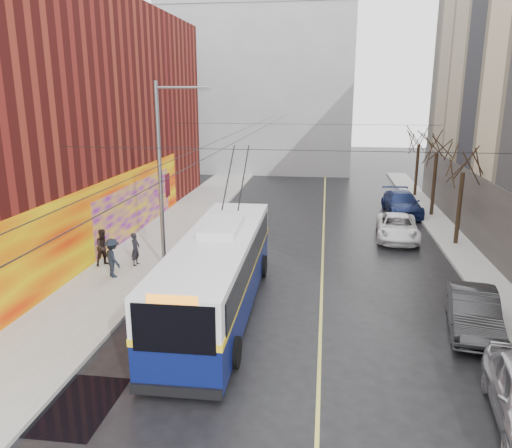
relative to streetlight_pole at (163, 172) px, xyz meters
The scene contains 21 objects.
ground 12.70m from the streetlight_pole, 58.46° to the right, with size 140.00×140.00×0.00m, color black.
sidewalk_left 5.50m from the streetlight_pole, 132.95° to the left, with size 4.00×60.00×0.15m, color gray.
sidewalk_right 16.00m from the streetlight_pole, ahead, with size 2.00×60.00×0.15m, color gray.
lane_line 9.89m from the streetlight_pole, 27.64° to the left, with size 0.12×50.00×0.01m, color #BFB74C.
building_left 10.84m from the streetlight_pole, 157.92° to the left, with size 12.11×36.00×14.00m.
building_far 35.24m from the streetlight_pole, 89.77° to the left, with size 20.50×12.10×18.00m.
streetlight_pole is the anchor object (origin of this frame).
catenary_wires 6.14m from the streetlight_pole, 52.95° to the left, with size 18.00×60.00×0.22m.
tree_near 16.28m from the streetlight_pole, 21.62° to the left, with size 3.20×3.20×6.40m.
tree_mid 19.96m from the streetlight_pole, 40.65° to the left, with size 3.20×3.20×6.68m.
tree_far 25.09m from the streetlight_pole, 52.88° to the left, with size 3.20×3.20×6.57m.
puddle 12.26m from the streetlight_pole, 85.96° to the right, with size 2.35×2.97×0.01m, color black.
pigeons_flying 4.84m from the streetlight_pole, ahead, with size 3.49×1.77×0.90m.
trolleybus 6.59m from the streetlight_pole, 51.75° to the right, with size 3.11×12.66×5.97m.
parked_car_b 14.61m from the streetlight_pole, 20.64° to the right, with size 1.61×4.61×1.52m, color #252527.
parked_car_c 14.46m from the streetlight_pole, 30.07° to the left, with size 2.37×5.14×1.43m, color white.
parked_car_d 19.25m from the streetlight_pole, 45.72° to the left, with size 2.24×5.50×1.60m, color navy.
following_car 8.19m from the streetlight_pole, 69.94° to the left, with size 1.89×4.70×1.60m, color silver.
pedestrian_a 4.18m from the streetlight_pole, behind, with size 0.60×0.40×1.65m, color black.
pedestrian_b 4.90m from the streetlight_pole, behind, with size 0.89×0.70×1.84m, color black.
pedestrian_c 4.65m from the streetlight_pole, 137.09° to the right, with size 1.19×0.68×1.84m, color black.
Camera 1 is at (1.46, -12.61, 8.46)m, focal length 35.00 mm.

